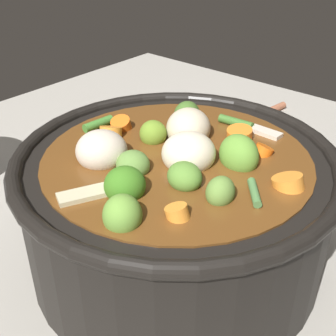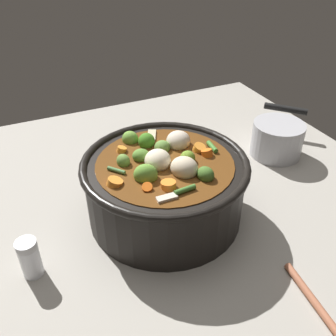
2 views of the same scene
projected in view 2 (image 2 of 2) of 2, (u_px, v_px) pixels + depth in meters
name	position (u px, v px, depth m)	size (l,w,h in m)	color
ground_plane	(165.00, 214.00, 0.78)	(1.10, 1.10, 0.00)	#9E998E
cooking_pot	(165.00, 186.00, 0.74)	(0.32, 0.32, 0.16)	black
salt_shaker	(30.00, 258.00, 0.63)	(0.04, 0.04, 0.08)	silver
small_saucepan	(277.00, 138.00, 0.95)	(0.20, 0.20, 0.09)	#ADADB2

